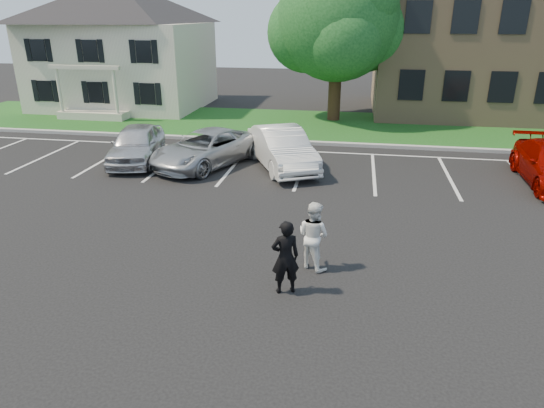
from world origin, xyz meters
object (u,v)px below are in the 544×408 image
object	(u,v)px
tree	(340,22)
car_white_sedan	(282,148)
car_silver_west	(137,144)
house	(122,46)
car_silver_minivan	(206,148)
man_black_suit	(285,257)
man_white_shirt	(313,235)

from	to	relation	value
tree	car_white_sedan	size ratio (longest dim) A/B	1.82
tree	car_silver_west	size ratio (longest dim) A/B	1.97
house	car_silver_minivan	xyz separation A→B (m)	(9.10, -12.03, -3.13)
car_silver_west	car_white_sedan	bearing A→B (deg)	-9.45
house	car_silver_west	distance (m)	13.86
house	car_silver_minivan	world-z (taller)	house
tree	car_silver_minivan	xyz separation A→B (m)	(-4.70, -9.78, -4.65)
tree	car_white_sedan	world-z (taller)	tree
man_black_suit	tree	bearing A→B (deg)	-112.37
tree	car_white_sedan	xyz separation A→B (m)	(-1.63, -9.60, -4.55)
car_silver_west	car_silver_minivan	xyz separation A→B (m)	(2.98, 0.02, -0.06)
man_black_suit	car_silver_west	xyz separation A→B (m)	(-7.53, 9.00, -0.10)
car_silver_west	car_white_sedan	xyz separation A→B (m)	(6.05, 0.20, 0.04)
man_white_shirt	car_white_sedan	xyz separation A→B (m)	(-1.98, 7.97, -0.05)
house	tree	distance (m)	14.06
house	car_white_sedan	size ratio (longest dim) A/B	2.13
car_silver_minivan	car_white_sedan	world-z (taller)	car_white_sedan
man_black_suit	man_white_shirt	xyz separation A→B (m)	(0.50, 1.23, -0.01)
car_silver_west	car_silver_minivan	distance (m)	2.98
house	car_white_sedan	distance (m)	17.25
car_silver_west	man_black_suit	bearing A→B (deg)	-61.39
tree	man_black_suit	size ratio (longest dim) A/B	5.13
house	tree	size ratio (longest dim) A/B	1.17
man_white_shirt	car_silver_west	xyz separation A→B (m)	(-8.03, 7.77, -0.09)
house	man_white_shirt	size ratio (longest dim) A/B	6.06
man_white_shirt	car_white_sedan	distance (m)	8.21
car_silver_west	car_silver_minivan	bearing A→B (deg)	-10.94
house	tree	bearing A→B (deg)	-9.25
man_white_shirt	house	bearing A→B (deg)	-21.83
car_silver_west	tree	bearing A→B (deg)	40.63
house	man_white_shirt	bearing A→B (deg)	-54.47
car_white_sedan	car_silver_west	bearing A→B (deg)	156.03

